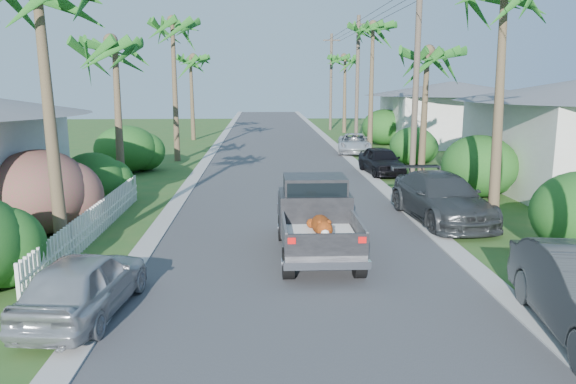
{
  "coord_description": "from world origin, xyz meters",
  "views": [
    {
      "loc": [
        -0.99,
        -11.11,
        4.63
      ],
      "look_at": [
        -0.24,
        5.16,
        1.4
      ],
      "focal_mm": 35.0,
      "sensor_mm": 36.0,
      "label": 1
    }
  ],
  "objects_px": {
    "palm_r_b": "(427,52)",
    "utility_pole_d": "(331,81)",
    "parked_car_rm": "(442,198)",
    "utility_pole_b": "(416,82)",
    "parked_car_ln": "(84,284)",
    "parked_car_rf": "(381,161)",
    "palm_l_b": "(114,42)",
    "palm_l_d": "(191,57)",
    "parked_car_rd": "(354,144)",
    "house_right_far": "(451,116)",
    "palm_l_c": "(172,22)",
    "palm_r_d": "(345,57)",
    "utility_pole_c": "(357,82)",
    "palm_r_c": "(373,26)",
    "pickup_truck": "(315,215)"
  },
  "relations": [
    {
      "from": "pickup_truck",
      "to": "utility_pole_b",
      "type": "bearing_deg",
      "value": 60.77
    },
    {
      "from": "parked_car_rd",
      "to": "house_right_far",
      "type": "xyz_separation_m",
      "value": [
        8.0,
        4.95,
        1.5
      ]
    },
    {
      "from": "palm_r_b",
      "to": "parked_car_rm",
      "type": "bearing_deg",
      "value": -101.31
    },
    {
      "from": "palm_r_b",
      "to": "utility_pole_b",
      "type": "height_order",
      "value": "utility_pole_b"
    },
    {
      "from": "parked_car_rf",
      "to": "utility_pole_d",
      "type": "distance_m",
      "value": 26.67
    },
    {
      "from": "palm_l_b",
      "to": "parked_car_rf",
      "type": "bearing_deg",
      "value": 21.39
    },
    {
      "from": "palm_l_c",
      "to": "house_right_far",
      "type": "relative_size",
      "value": 1.02
    },
    {
      "from": "parked_car_rm",
      "to": "utility_pole_b",
      "type": "distance_m",
      "value": 7.14
    },
    {
      "from": "palm_r_c",
      "to": "utility_pole_c",
      "type": "bearing_deg",
      "value": 106.7
    },
    {
      "from": "palm_l_d",
      "to": "palm_l_b",
      "type": "bearing_deg",
      "value": -90.78
    },
    {
      "from": "parked_car_rf",
      "to": "palm_l_d",
      "type": "distance_m",
      "value": 21.62
    },
    {
      "from": "palm_l_b",
      "to": "house_right_far",
      "type": "xyz_separation_m",
      "value": [
        19.8,
        18.0,
        -4.03
      ]
    },
    {
      "from": "parked_car_ln",
      "to": "palm_r_d",
      "type": "xyz_separation_m",
      "value": [
        11.05,
        40.37,
        6.08
      ]
    },
    {
      "from": "palm_r_c",
      "to": "utility_pole_d",
      "type": "height_order",
      "value": "palm_r_c"
    },
    {
      "from": "house_right_far",
      "to": "utility_pole_d",
      "type": "relative_size",
      "value": 1.0
    },
    {
      "from": "parked_car_rf",
      "to": "parked_car_ln",
      "type": "height_order",
      "value": "parked_car_rf"
    },
    {
      "from": "palm_r_b",
      "to": "utility_pole_d",
      "type": "bearing_deg",
      "value": 92.05
    },
    {
      "from": "palm_l_b",
      "to": "palm_l_d",
      "type": "height_order",
      "value": "palm_l_d"
    },
    {
      "from": "palm_r_c",
      "to": "palm_l_d",
      "type": "bearing_deg",
      "value": 147.79
    },
    {
      "from": "parked_car_rm",
      "to": "utility_pole_c",
      "type": "height_order",
      "value": "utility_pole_c"
    },
    {
      "from": "palm_r_d",
      "to": "parked_car_ln",
      "type": "bearing_deg",
      "value": -105.31
    },
    {
      "from": "utility_pole_c",
      "to": "utility_pole_d",
      "type": "xyz_separation_m",
      "value": [
        0.0,
        15.0,
        0.0
      ]
    },
    {
      "from": "palm_r_b",
      "to": "house_right_far",
      "type": "distance_m",
      "value": 16.75
    },
    {
      "from": "house_right_far",
      "to": "utility_pole_b",
      "type": "relative_size",
      "value": 1.0
    },
    {
      "from": "palm_r_c",
      "to": "utility_pole_d",
      "type": "xyz_separation_m",
      "value": [
        -0.6,
        17.0,
        -3.51
      ]
    },
    {
      "from": "parked_car_ln",
      "to": "palm_l_d",
      "type": "xyz_separation_m",
      "value": [
        -1.95,
        34.37,
        5.78
      ]
    },
    {
      "from": "pickup_truck",
      "to": "palm_r_b",
      "type": "relative_size",
      "value": 0.71
    },
    {
      "from": "parked_car_rd",
      "to": "palm_l_c",
      "type": "height_order",
      "value": "palm_l_c"
    },
    {
      "from": "parked_car_rf",
      "to": "utility_pole_d",
      "type": "xyz_separation_m",
      "value": [
        0.6,
        26.38,
        3.92
      ]
    },
    {
      "from": "pickup_truck",
      "to": "palm_l_c",
      "type": "distance_m",
      "value": 20.5
    },
    {
      "from": "palm_l_b",
      "to": "palm_l_d",
      "type": "bearing_deg",
      "value": 89.22
    },
    {
      "from": "palm_l_c",
      "to": "utility_pole_c",
      "type": "xyz_separation_m",
      "value": [
        11.6,
        6.0,
        -3.31
      ]
    },
    {
      "from": "palm_r_c",
      "to": "house_right_far",
      "type": "distance_m",
      "value": 9.9
    },
    {
      "from": "palm_r_d",
      "to": "utility_pole_c",
      "type": "xyz_separation_m",
      "value": [
        -0.9,
        -12.0,
        -2.14
      ]
    },
    {
      "from": "parked_car_ln",
      "to": "utility_pole_d",
      "type": "xyz_separation_m",
      "value": [
        10.15,
        43.37,
        3.94
      ]
    },
    {
      "from": "parked_car_rd",
      "to": "utility_pole_b",
      "type": "relative_size",
      "value": 0.5
    },
    {
      "from": "palm_l_c",
      "to": "palm_l_d",
      "type": "relative_size",
      "value": 1.19
    },
    {
      "from": "parked_car_rd",
      "to": "palm_l_d",
      "type": "height_order",
      "value": "palm_l_d"
    },
    {
      "from": "parked_car_rf",
      "to": "utility_pole_c",
      "type": "height_order",
      "value": "utility_pole_c"
    },
    {
      "from": "pickup_truck",
      "to": "utility_pole_d",
      "type": "bearing_deg",
      "value": 82.52
    },
    {
      "from": "house_right_far",
      "to": "utility_pole_d",
      "type": "xyz_separation_m",
      "value": [
        -7.4,
        13.0,
        2.48
      ]
    },
    {
      "from": "palm_r_b",
      "to": "palm_r_d",
      "type": "relative_size",
      "value": 0.9
    },
    {
      "from": "parked_car_rm",
      "to": "palm_r_b",
      "type": "distance_m",
      "value": 9.66
    },
    {
      "from": "palm_l_c",
      "to": "palm_r_c",
      "type": "bearing_deg",
      "value": 18.15
    },
    {
      "from": "palm_l_c",
      "to": "pickup_truck",
      "type": "bearing_deg",
      "value": -70.47
    },
    {
      "from": "parked_car_ln",
      "to": "house_right_far",
      "type": "xyz_separation_m",
      "value": [
        17.55,
        30.37,
        1.46
      ]
    },
    {
      "from": "parked_car_rf",
      "to": "palm_l_b",
      "type": "relative_size",
      "value": 0.54
    },
    {
      "from": "palm_l_d",
      "to": "utility_pole_b",
      "type": "distance_m",
      "value": 24.31
    },
    {
      "from": "parked_car_ln",
      "to": "parked_car_rf",
      "type": "bearing_deg",
      "value": -112.78
    },
    {
      "from": "parked_car_rd",
      "to": "palm_l_d",
      "type": "xyz_separation_m",
      "value": [
        -11.5,
        8.95,
        5.82
      ]
    }
  ]
}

